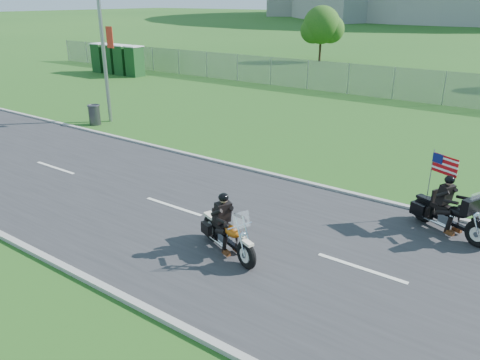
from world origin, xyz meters
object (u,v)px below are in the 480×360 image
Objects in this scene: porta_toilet_c at (112,59)px; motorcycle_follow at (450,215)px; porta_toilet_a at (135,62)px; motorcycle_lead at (227,235)px; streetlight at (103,5)px; trash_can at (94,115)px; porta_toilet_b at (123,61)px; porta_toilet_d at (101,58)px.

porta_toilet_c reaches higher than motorcycle_follow.
porta_toilet_a is 1.02× the size of motorcycle_lead.
motorcycle_follow is (30.01, -13.92, -0.59)m from porta_toilet_c.
porta_toilet_a is (-10.02, 10.78, -4.49)m from streetlight.
streetlight is 5.28m from trash_can.
porta_toilet_a reaches higher than motorcycle_lead.
streetlight is 16.33m from porta_toilet_b.
streetlight is at bearing -43.35° from porta_toilet_b.
porta_toilet_a is 15.51m from trash_can.
porta_toilet_b is 1.00× the size of porta_toilet_c.
porta_toilet_b is at bearing 136.65° from streetlight.
motorcycle_follow is (4.24, 4.29, 0.05)m from motorcycle_lead.
porta_toilet_b reaches higher than trash_can.
porta_toilet_c is 1.40m from porta_toilet_d.
motorcycle_follow is at bearing -23.90° from porta_toilet_d.
motorcycle_lead is at bearing -29.85° from streetlight.
porta_toilet_d reaches higher than motorcycle_follow.
porta_toilet_d is at bearing -179.85° from motorcycle_follow.
trash_can is at bearing 175.70° from motorcycle_lead.
streetlight is 4.39× the size of motorcycle_follow.
porta_toilet_a and porta_toilet_b have the same top height.
porta_toilet_c is at bearing 136.89° from trash_can.
streetlight reaches higher than porta_toilet_a.
porta_toilet_c is at bearing 179.17° from motorcycle_follow.
porta_toilet_d is at bearing 180.00° from porta_toilet_c.
porta_toilet_a is 1.01× the size of motorcycle_follow.
streetlight is at bearing -40.06° from porta_toilet_c.
streetlight is 4.35× the size of porta_toilet_d.
porta_toilet_a is 1.00× the size of porta_toilet_d.
porta_toilet_b and porta_toilet_d have the same top height.
motorcycle_lead is (25.76, -18.21, -0.65)m from porta_toilet_c.
motorcycle_lead is at bearing -110.66° from motorcycle_follow.
porta_toilet_a is 1.00× the size of porta_toilet_c.
porta_toilet_b is at bearing 133.55° from trash_can.
porta_toilet_c is (-1.40, 0.00, 0.00)m from porta_toilet_b.
porta_toilet_d is (-4.20, 0.00, 0.00)m from porta_toilet_a.
porta_toilet_c is at bearing 180.00° from porta_toilet_a.
motorcycle_follow reaches higher than trash_can.
streetlight reaches higher than porta_toilet_c.
motorcycle_follow is at bearing -24.89° from porta_toilet_c.
porta_toilet_b is 30.42m from motorcycle_lead.
porta_toilet_b reaches higher than motorcycle_follow.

